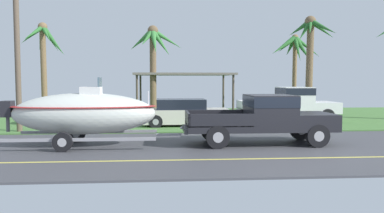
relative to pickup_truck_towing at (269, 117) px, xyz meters
name	(u,v)px	position (x,y,z in m)	size (l,w,h in m)	color
ground	(236,122)	(0.25, 7.53, -1.02)	(36.00, 22.00, 0.11)	#424247
pickup_truck_towing	(269,117)	(0.00, 0.00, 0.00)	(5.56, 1.99, 1.79)	black
boat_on_trailer	(84,113)	(-6.62, 0.00, 0.16)	(6.22, 2.32, 2.43)	gray
parked_pickup_background	(294,103)	(3.39, 7.13, 0.06)	(5.56, 2.13, 1.94)	silver
parked_sedan_near	(184,113)	(-2.77, 5.61, -0.33)	(4.31, 1.86, 1.38)	beige
parked_sedan_far	(71,111)	(-8.71, 7.22, -0.33)	(4.40, 1.93, 1.38)	#99999E
carport_awning	(184,75)	(-2.39, 12.61, 1.65)	(6.57, 4.51, 2.79)	#4C4238
palm_tree_near_right	(153,48)	(-4.40, 10.82, 3.30)	(3.45, 3.10, 5.73)	brown
palm_tree_mid	(311,44)	(5.04, 9.08, 3.49)	(2.80, 3.14, 6.17)	brown
palm_tree_far_left	(295,52)	(4.89, 11.41, 3.17)	(3.77, 2.75, 5.34)	brown
palm_tree_far_right	(44,48)	(-11.10, 10.93, 3.28)	(2.80, 3.18, 5.86)	brown
utility_pole	(17,33)	(-10.20, 3.87, 3.38)	(0.24, 1.80, 8.47)	brown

